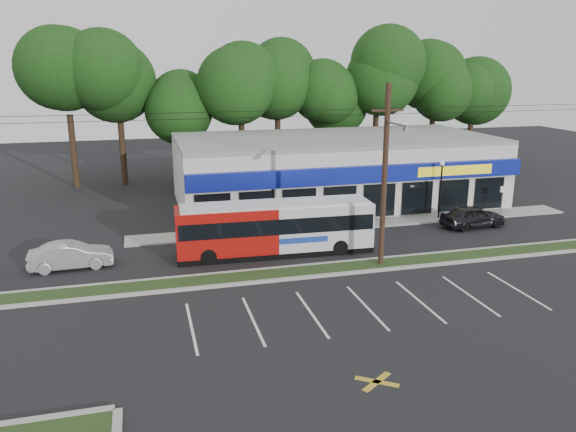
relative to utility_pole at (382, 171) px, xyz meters
The scene contains 15 objects.
ground 6.18m from the utility_pole, 161.89° to the right, with size 120.00×120.00×0.00m, color black.
grass_strip 6.06m from the utility_pole, behind, with size 40.00×1.60×0.12m, color #243114.
curb_south 6.10m from the utility_pole, 164.67° to the right, with size 40.00×0.25×0.14m, color #9E9E93.
curb_north 6.12m from the utility_pole, 161.93° to the left, with size 40.00×0.25×0.14m, color #9E9E93.
sidewalk 9.93m from the utility_pole, 74.97° to the left, with size 32.00×2.20×0.10m, color #9E9E93.
strip_mall 15.47m from the utility_pole, 79.90° to the left, with size 25.00×12.55×5.30m.
utility_pole is the anchor object (origin of this frame).
lamp_post 11.67m from the utility_pole, 43.95° to the left, with size 0.30×0.30×4.25m.
sign_post 15.71m from the utility_pole, 30.15° to the left, with size 0.45×0.10×2.23m.
tree_line 25.28m from the utility_pole, 87.33° to the left, with size 46.76×6.76×11.83m.
metrobus 7.25m from the utility_pole, 144.82° to the left, with size 11.68×2.89×3.12m.
car_dark 11.80m from the utility_pole, 30.16° to the left, with size 1.83×4.55×1.55m, color black.
car_silver 17.67m from the utility_pole, 166.26° to the left, with size 1.55×4.45×1.47m, color #9C9FA3.
pedestrian_a 6.92m from the utility_pole, 78.49° to the left, with size 0.60×0.39×1.65m, color white.
pedestrian_b 7.57m from the utility_pole, 92.57° to the left, with size 0.88×0.69×1.81m, color #B5ABA2.
Camera 1 is at (-9.61, -26.34, 11.03)m, focal length 35.00 mm.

